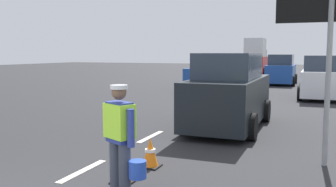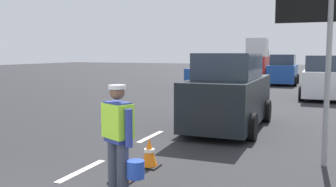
{
  "view_description": "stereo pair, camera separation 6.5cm",
  "coord_description": "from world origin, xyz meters",
  "views": [
    {
      "loc": [
        3.88,
        -2.87,
        2.14
      ],
      "look_at": [
        0.36,
        5.99,
        1.1
      ],
      "focal_mm": 40.14,
      "sensor_mm": 36.0,
      "label": 1
    },
    {
      "loc": [
        3.94,
        -2.85,
        2.14
      ],
      "look_at": [
        0.36,
        5.99,
        1.1
      ],
      "focal_mm": 40.14,
      "sensor_mm": 36.0,
      "label": 2
    }
  ],
  "objects": [
    {
      "name": "car_outgoing_far",
      "position": [
        1.62,
        23.56,
        0.94
      ],
      "size": [
        1.98,
        3.93,
        2.02
      ],
      "color": "#1E4799",
      "rests_on": "ground"
    },
    {
      "name": "car_outgoing_ahead",
      "position": [
        1.59,
        7.59,
        0.99
      ],
      "size": [
        1.96,
        4.37,
        2.13
      ],
      "color": "black",
      "rests_on": "ground"
    },
    {
      "name": "ground_plane",
      "position": [
        0.0,
        21.0,
        0.0
      ],
      "size": [
        96.0,
        96.0,
        0.0
      ],
      "primitive_type": "plane",
      "color": "#28282B"
    },
    {
      "name": "car_parked_far",
      "position": [
        4.04,
        15.97,
        0.93
      ],
      "size": [
        1.87,
        3.96,
        2.01
      ],
      "color": "silver",
      "rests_on": "ground"
    },
    {
      "name": "lane_center_line",
      "position": [
        0.0,
        25.2,
        0.0
      ],
      "size": [
        0.14,
        46.4,
        0.01
      ],
      "color": "silver",
      "rests_on": "ground"
    },
    {
      "name": "traffic_cone_far",
      "position": [
        0.97,
        2.46,
        0.28
      ],
      "size": [
        0.36,
        0.36,
        0.56
      ],
      "color": "black",
      "rests_on": "ground"
    },
    {
      "name": "lane_direction_sign",
      "position": [
        3.84,
        4.72,
        2.41
      ],
      "size": [
        1.16,
        0.11,
        3.2
      ],
      "color": "gray",
      "rests_on": "ground"
    },
    {
      "name": "road_worker",
      "position": [
        1.22,
        1.93,
        0.93
      ],
      "size": [
        0.75,
        0.46,
        1.67
      ],
      "color": "#383D4C",
      "rests_on": "ground"
    },
    {
      "name": "car_oncoming_second",
      "position": [
        -1.67,
        17.45,
        0.94
      ],
      "size": [
        2.02,
        4.14,
        2.02
      ],
      "color": "#1E4799",
      "rests_on": "ground"
    },
    {
      "name": "traffic_cone_near",
      "position": [
        1.04,
        3.38,
        0.27
      ],
      "size": [
        0.36,
        0.36,
        0.56
      ],
      "color": "black",
      "rests_on": "ground"
    },
    {
      "name": "delivery_truck",
      "position": [
        -1.82,
        35.22,
        1.61
      ],
      "size": [
        2.16,
        4.6,
        3.54
      ],
      "color": "red",
      "rests_on": "ground"
    }
  ]
}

